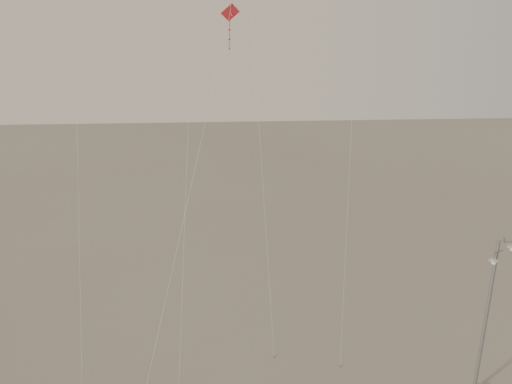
{
  "coord_description": "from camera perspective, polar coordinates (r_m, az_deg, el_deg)",
  "views": [
    {
      "loc": [
        -3.74,
        -26.24,
        21.04
      ],
      "look_at": [
        -1.58,
        5.0,
        11.56
      ],
      "focal_mm": 50.0,
      "sensor_mm": 36.0,
      "label": 1
    }
  ],
  "objects": [
    {
      "name": "kite_3",
      "position": [
        28.54,
        -4.17,
        5.01
      ],
      "size": [
        5.51,
        7.81,
        20.03
      ],
      "rotation": [
        0.0,
        0.0,
        0.24
      ],
      "color": "maroon",
      "rests_on": "ground"
    },
    {
      "name": "kite_5",
      "position": [
        46.39,
        -0.37,
        14.64
      ],
      "size": [
        1.04,
        13.6,
        26.04
      ],
      "rotation": [
        0.0,
        0.0,
        -1.28
      ],
      "color": "maroon",
      "rests_on": "ground"
    },
    {
      "name": "street_lamp",
      "position": [
        38.82,
        18.15,
        -9.09
      ],
      "size": [
        1.6,
        0.87,
        8.65
      ],
      "color": "gray",
      "rests_on": "ground"
    },
    {
      "name": "kite_1",
      "position": [
        35.98,
        -5.15,
        12.98
      ],
      "size": [
        1.69,
        10.14,
        25.87
      ],
      "rotation": [
        0.0,
        0.0,
        -0.68
      ],
      "color": "#36302D",
      "rests_on": "ground"
    }
  ]
}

